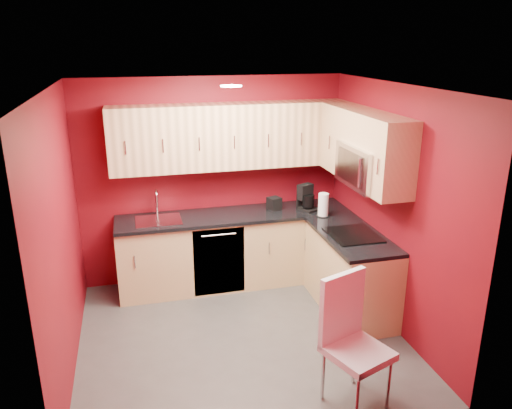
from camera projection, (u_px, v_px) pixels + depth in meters
name	position (u px, v px, depth m)	size (l,w,h in m)	color
floor	(241.00, 336.00, 5.12)	(3.20, 3.20, 0.00)	#464441
ceiling	(238.00, 87.00, 4.33)	(3.20, 3.20, 0.00)	white
wall_back	(213.00, 181.00, 6.10)	(3.20, 3.20, 0.00)	maroon
wall_front	(288.00, 297.00, 3.34)	(3.20, 3.20, 0.00)	maroon
wall_left	(61.00, 238.00, 4.35)	(3.00, 3.00, 0.00)	maroon
wall_right	(392.00, 209.00, 5.10)	(3.00, 3.00, 0.00)	maroon
base_cabinets_back	(235.00, 250.00, 6.13)	(2.80, 0.60, 0.87)	tan
base_cabinets_right	(350.00, 273.00, 5.52)	(0.60, 1.30, 0.87)	tan
countertop_back	(235.00, 215.00, 5.97)	(2.80, 0.63, 0.04)	black
countertop_right	(352.00, 236.00, 5.36)	(0.63, 1.27, 0.04)	black
upper_cabinets_back	(231.00, 136.00, 5.81)	(2.80, 0.35, 0.75)	#E4B681
upper_cabinets_right	(361.00, 140.00, 5.26)	(0.35, 1.55, 0.75)	#E4B681
microwave	(368.00, 166.00, 5.11)	(0.42, 0.76, 0.42)	silver
cooktop	(353.00, 235.00, 5.31)	(0.50, 0.55, 0.01)	black
sink	(158.00, 217.00, 5.76)	(0.52, 0.42, 0.35)	silver
dishwasher_front	(219.00, 262.00, 5.80)	(0.60, 0.02, 0.82)	black
downlight	(231.00, 86.00, 4.61)	(0.20, 0.20, 0.01)	white
coffee_maker	(309.00, 198.00, 6.05)	(0.19, 0.25, 0.31)	black
napkin_holder	(274.00, 203.00, 6.10)	(0.14, 0.14, 0.15)	black
paper_towel	(323.00, 205.00, 5.85)	(0.16, 0.16, 0.28)	white
dining_chair	(358.00, 346.00, 4.00)	(0.45, 0.47, 1.12)	white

